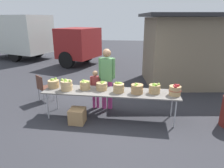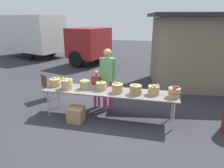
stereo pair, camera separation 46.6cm
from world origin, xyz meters
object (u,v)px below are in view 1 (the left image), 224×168
box_truck (31,36)px  produce_crate (77,116)px  apple_basket_green_4 (119,88)px  apple_basket_green_6 (155,88)px  vendor_adult (107,75)px  child_customer (95,86)px  apple_basket_green_1 (66,85)px  folding_chair (43,86)px  apple_basket_red_0 (175,90)px  apple_basket_green_3 (102,86)px  apple_basket_green_5 (137,89)px  market_table (110,92)px  apple_basket_green_2 (85,85)px  apple_basket_green_0 (54,83)px

box_truck → produce_crate: (5.38, -7.65, -1.30)m
apple_basket_green_4 → box_truck: bearing=131.3°
apple_basket_green_6 → box_truck: bearing=135.4°
vendor_adult → child_customer: 0.50m
apple_basket_green_1 → folding_chair: 1.48m
apple_basket_red_0 → child_customer: bearing=164.4°
apple_basket_green_1 → apple_basket_green_3: apple_basket_green_1 is taller
apple_basket_green_1 → produce_crate: bearing=-43.3°
apple_basket_green_5 → produce_crate: (-1.48, -0.37, -0.68)m
vendor_adult → apple_basket_green_6: bearing=156.9°
market_table → apple_basket_green_2: 0.71m
market_table → box_truck: size_ratio=0.44×
apple_basket_red_0 → child_customer: 2.23m
apple_basket_green_3 → box_truck: (-5.93, 7.17, 0.63)m
market_table → apple_basket_red_0: (1.61, -0.05, 0.16)m
apple_basket_green_0 → vendor_adult: bearing=18.7°
box_truck → apple_basket_green_5: bearing=-29.5°
vendor_adult → produce_crate: vendor_adult is taller
apple_basket_green_4 → vendor_adult: size_ratio=0.17×
apple_basket_green_4 → apple_basket_green_5: 0.46m
apple_basket_green_0 → apple_basket_green_2: size_ratio=1.11×
apple_basket_green_1 → apple_basket_green_5: 1.84m
apple_basket_green_3 → apple_basket_green_6: (1.37, -0.04, 0.01)m
market_table → folding_chair: 2.43m
produce_crate → apple_basket_red_0: bearing=8.7°
child_customer → apple_basket_green_2: bearing=51.6°
apple_basket_green_5 → produce_crate: 1.67m
apple_basket_green_2 → vendor_adult: vendor_adult is taller
child_customer → vendor_adult: bearing=162.1°
apple_basket_green_3 → child_customer: 0.59m
child_customer → produce_crate: 1.11m
apple_basket_green_4 → vendor_adult: vendor_adult is taller
apple_basket_green_2 → box_truck: box_truck is taller
apple_basket_green_6 → child_customer: (-1.65, 0.52, -0.20)m
apple_basket_green_6 → apple_basket_red_0: apple_basket_red_0 is taller
apple_basket_green_5 → vendor_adult: vendor_adult is taller
apple_basket_green_1 → child_customer: bearing=44.4°
apple_basket_green_5 → folding_chair: (-2.97, 0.86, -0.37)m
market_table → folding_chair: bearing=160.5°
market_table → vendor_adult: (-0.18, 0.55, 0.32)m
apple_basket_green_2 → apple_basket_green_6: 1.82m
apple_basket_green_0 → apple_basket_red_0: size_ratio=1.05×
produce_crate → apple_basket_green_1: bearing=136.7°
apple_basket_green_0 → child_customer: child_customer is taller
box_truck → apple_basket_green_6: bearing=-27.5°
apple_basket_green_2 → box_truck: (-5.48, 7.18, 0.61)m
apple_basket_green_2 → vendor_adult: 0.74m
apple_basket_green_2 → apple_basket_green_0: bearing=178.1°
box_truck → market_table: bearing=-32.3°
apple_basket_green_1 → child_customer: child_customer is taller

